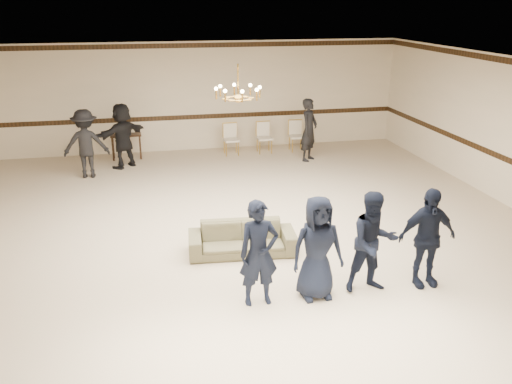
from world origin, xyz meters
TOP-DOWN VIEW (x-y plane):
  - room at (0.00, 0.00)m, footprint 12.01×14.01m
  - chair_rail at (0.00, 6.99)m, footprint 12.00×0.02m
  - crown_molding at (0.00, 6.99)m, footprint 12.00×0.02m
  - chandelier at (0.00, 1.00)m, footprint 0.94×0.94m
  - boy_a at (-0.29, -2.15)m, footprint 0.61×0.41m
  - boy_b at (0.61, -2.15)m, footprint 0.81×0.54m
  - boy_c at (1.51, -2.15)m, footprint 0.80×0.62m
  - boy_d at (2.41, -2.15)m, footprint 0.96×0.40m
  - settee at (-0.22, -0.43)m, footprint 1.97×0.91m
  - adult_left at (-3.24, 4.83)m, footprint 1.13×0.65m
  - adult_mid at (-2.34, 5.53)m, footprint 1.60×1.42m
  - adult_right at (2.76, 5.13)m, footprint 0.74×0.76m
  - banquet_chair_left at (0.72, 6.16)m, footprint 0.47×0.47m
  - banquet_chair_mid at (1.72, 6.16)m, footprint 0.46×0.46m
  - banquet_chair_right at (2.72, 6.16)m, footprint 0.47×0.47m
  - console_table at (-2.28, 6.36)m, footprint 0.86×0.38m

SIDE VIEW (x-z plane):
  - settee at x=-0.22m, z-range 0.00..0.56m
  - console_table at x=-2.28m, z-range 0.00..0.72m
  - banquet_chair_left at x=0.72m, z-range 0.00..0.90m
  - banquet_chair_mid at x=1.72m, z-range 0.00..0.90m
  - banquet_chair_right at x=2.72m, z-range 0.00..0.90m
  - boy_a at x=-0.29m, z-range 0.00..1.63m
  - boy_b at x=0.61m, z-range 0.00..1.63m
  - boy_c at x=1.51m, z-range 0.00..1.63m
  - boy_d at x=2.41m, z-range 0.00..1.63m
  - adult_left at x=-3.24m, z-range 0.00..1.75m
  - adult_mid at x=-2.34m, z-range 0.00..1.75m
  - adult_right at x=2.76m, z-range 0.00..1.75m
  - chair_rail at x=0.00m, z-range 0.93..1.07m
  - room at x=0.00m, z-range -0.01..3.20m
  - chandelier at x=0.00m, z-range 2.43..3.32m
  - crown_molding at x=0.00m, z-range 3.01..3.15m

